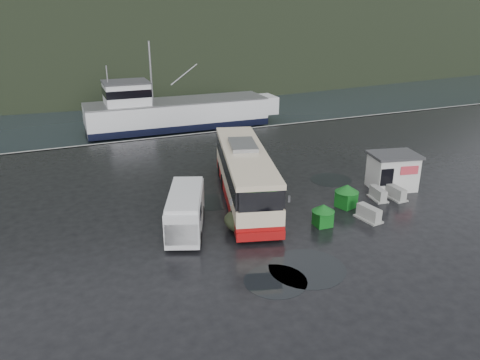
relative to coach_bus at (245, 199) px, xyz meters
name	(u,v)px	position (x,y,z in m)	size (l,w,h in m)	color
ground	(255,224)	(-0.91, -3.54, 0.00)	(160.00, 160.00, 0.00)	black
harbor_water	(79,52)	(-0.91, 106.46, 0.00)	(300.00, 180.00, 0.02)	black
quay_edge	(166,137)	(-0.91, 16.46, 0.00)	(160.00, 0.60, 1.50)	#999993
headland	(75,28)	(9.09, 246.46, 0.00)	(780.00, 540.00, 570.00)	black
coach_bus	(245,199)	(0.00, 0.00, 0.00)	(3.05, 12.21, 3.45)	beige
white_van	(186,230)	(-4.70, -2.76, 0.00)	(1.86, 5.39, 2.25)	silver
waste_bin_left	(346,207)	(5.21, -3.57, 0.00)	(1.04, 1.04, 1.46)	#11611A
waste_bin_right	(322,225)	(2.49, -5.23, 0.00)	(0.93, 0.93, 1.28)	#11611A
dome_tent	(246,232)	(-1.77, -4.27, 0.00)	(2.03, 2.84, 1.12)	#2D3520
ticket_kiosk	(390,188)	(9.83, -2.13, 0.00)	(3.12, 2.36, 2.44)	silver
jersey_barrier_a	(377,199)	(7.78, -3.35, 0.00)	(0.75, 1.51, 0.75)	#999993
jersey_barrier_b	(368,220)	(5.35, -5.60, 0.00)	(0.81, 1.63, 0.81)	#999993
jersey_barrier_c	(395,198)	(8.91, -3.68, 0.00)	(0.79, 1.57, 0.79)	#999993
fishing_trawler	(178,116)	(2.52, 24.65, 0.00)	(23.46, 5.16, 9.38)	silver
puddles	(288,230)	(0.42, -5.02, 0.00)	(12.39, 12.93, 0.01)	black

